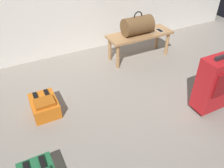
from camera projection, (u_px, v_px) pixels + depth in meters
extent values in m
plane|color=gray|center=(134.00, 103.00, 2.74)|extent=(6.60, 6.60, 0.00)
cube|color=#A87A4C|center=(140.00, 34.00, 3.42)|extent=(1.00, 0.36, 0.04)
cylinder|color=#A87A4C|center=(118.00, 57.00, 3.28)|extent=(0.05, 0.05, 0.37)
cylinder|color=#A87A4C|center=(167.00, 44.00, 3.60)|extent=(0.05, 0.05, 0.37)
cylinder|color=#A87A4C|center=(110.00, 49.00, 3.47)|extent=(0.05, 0.05, 0.37)
cylinder|color=#A87A4C|center=(157.00, 38.00, 3.79)|extent=(0.05, 0.05, 0.37)
cylinder|color=brown|center=(137.00, 26.00, 3.31)|extent=(0.44, 0.26, 0.26)
torus|color=black|center=(138.00, 16.00, 3.23)|extent=(0.14, 0.02, 0.14)
cube|color=silver|center=(160.00, 31.00, 3.48)|extent=(0.07, 0.14, 0.01)
cube|color=black|center=(160.00, 30.00, 3.48)|extent=(0.06, 0.13, 0.00)
cube|color=red|center=(215.00, 84.00, 2.45)|extent=(0.38, 0.22, 0.61)
cube|color=#262628|center=(223.00, 57.00, 2.26)|extent=(0.21, 0.03, 0.04)
cylinder|color=black|center=(194.00, 106.00, 2.65)|extent=(0.02, 0.05, 0.05)
cylinder|color=black|center=(210.00, 100.00, 2.75)|extent=(0.02, 0.05, 0.05)
cube|color=black|center=(43.00, 165.00, 1.84)|extent=(0.04, 0.19, 0.02)
cube|color=orange|center=(45.00, 106.00, 2.56)|extent=(0.28, 0.38, 0.17)
cube|color=#AD5514|center=(44.00, 102.00, 2.45)|extent=(0.21, 0.17, 0.04)
cube|color=black|center=(36.00, 98.00, 2.53)|extent=(0.04, 0.19, 0.02)
cube|color=black|center=(47.00, 94.00, 2.58)|extent=(0.04, 0.19, 0.02)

